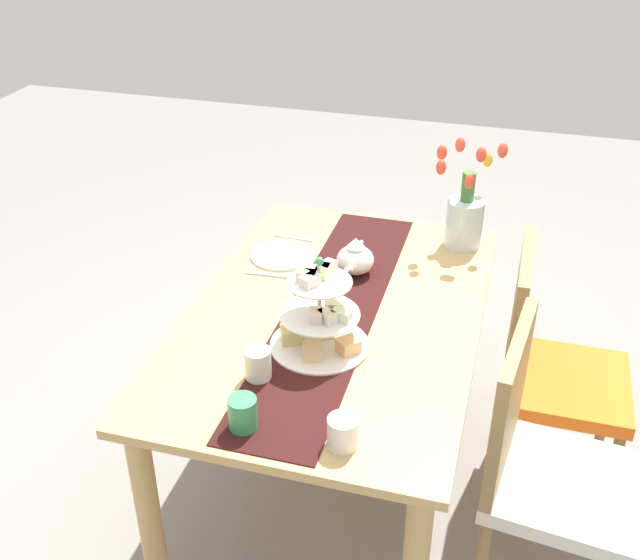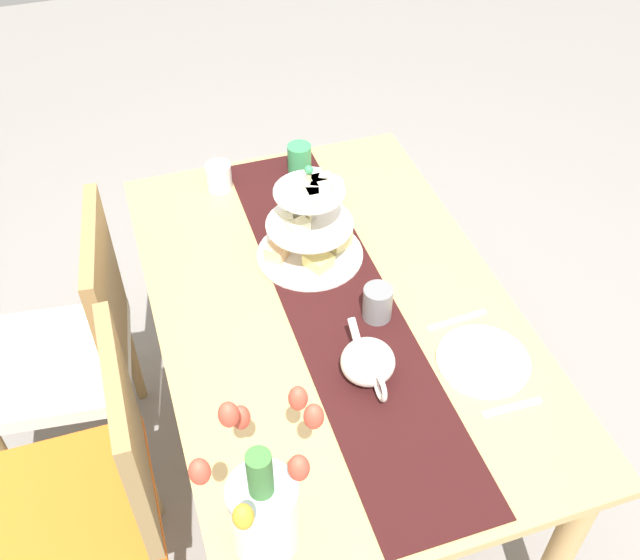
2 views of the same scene
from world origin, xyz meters
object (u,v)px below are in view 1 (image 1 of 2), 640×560
at_px(dining_table, 336,338).
at_px(mug_white_text, 258,364).
at_px(dinner_plate_left, 282,255).
at_px(tulip_vase, 465,213).
at_px(teapot, 355,258).
at_px(tiered_cake_stand, 319,319).
at_px(fork_left, 294,238).
at_px(cream_jug, 343,432).
at_px(chair_right, 542,462).
at_px(knife_left, 269,275).
at_px(chair_left, 546,364).
at_px(mug_grey, 315,282).
at_px(mug_orange, 243,414).

relative_size(dining_table, mug_white_text, 15.13).
relative_size(dinner_plate_left, mug_white_text, 2.42).
bearing_deg(tulip_vase, teapot, -46.50).
relative_size(tiered_cake_stand, fork_left, 2.03).
height_order(tiered_cake_stand, cream_jug, tiered_cake_stand).
distance_m(dining_table, chair_right, 0.75).
height_order(tiered_cake_stand, fork_left, tiered_cake_stand).
relative_size(teapot, dinner_plate_left, 1.04).
relative_size(chair_right, tiered_cake_stand, 2.99).
xyz_separation_m(teapot, cream_jug, (0.85, 0.17, -0.02)).
relative_size(dining_table, dinner_plate_left, 6.25).
height_order(chair_right, tiered_cake_stand, tiered_cake_stand).
xyz_separation_m(tulip_vase, knife_left, (0.42, -0.62, -0.13)).
distance_m(chair_right, fork_left, 1.23).
distance_m(chair_left, tiered_cake_stand, 0.86).
xyz_separation_m(dining_table, mug_grey, (-0.07, -0.09, 0.16)).
bearing_deg(mug_white_text, cream_jug, 56.06).
distance_m(cream_jug, mug_grey, 0.72).
bearing_deg(mug_white_text, chair_left, 126.44).
distance_m(chair_right, mug_white_text, 0.86).
distance_m(mug_grey, mug_orange, 0.68).
distance_m(tiered_cake_stand, mug_orange, 0.41).
height_order(cream_jug, mug_grey, mug_grey).
relative_size(chair_left, mug_white_text, 9.58).
bearing_deg(dinner_plate_left, mug_grey, 40.79).
height_order(cream_jug, fork_left, cream_jug).
bearing_deg(knife_left, chair_left, 93.01).
bearing_deg(mug_orange, mug_grey, -179.88).
height_order(dining_table, chair_left, chair_left).
relative_size(cream_jug, mug_orange, 0.89).
bearing_deg(mug_orange, fork_left, -169.51).
bearing_deg(tiered_cake_stand, chair_right, 83.75).
height_order(teapot, mug_white_text, teapot).
height_order(dinner_plate_left, mug_orange, mug_orange).
xyz_separation_m(dining_table, tulip_vase, (-0.57, 0.34, 0.24)).
bearing_deg(mug_white_text, chair_right, 98.04).
relative_size(tulip_vase, mug_orange, 4.26).
height_order(knife_left, mug_grey, mug_grey).
xyz_separation_m(chair_left, chair_right, (0.48, 0.00, 0.00)).
height_order(tulip_vase, mug_white_text, tulip_vase).
xyz_separation_m(cream_jug, mug_grey, (-0.67, -0.27, 0.01)).
relative_size(dinner_plate_left, knife_left, 1.35).
bearing_deg(teapot, dinner_plate_left, -99.28).
relative_size(dining_table, chair_right, 1.58).
distance_m(chair_right, teapot, 0.91).
xyz_separation_m(cream_jug, dinner_plate_left, (-0.89, -0.46, -0.04)).
bearing_deg(teapot, fork_left, -123.86).
distance_m(dining_table, fork_left, 0.54).
distance_m(chair_right, mug_grey, 0.90).
relative_size(cream_jug, dinner_plate_left, 0.37).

